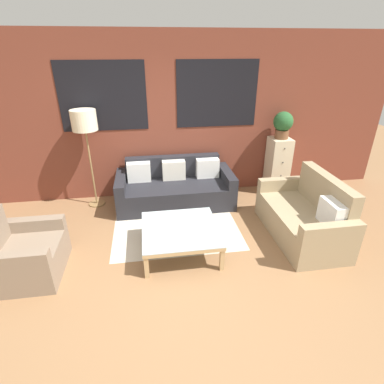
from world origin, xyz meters
name	(u,v)px	position (x,y,z in m)	size (l,w,h in m)	color
ground_plane	(181,278)	(0.00, 0.00, 0.00)	(16.00, 16.00, 0.00)	#8E6642
wall_back_brick	(162,118)	(0.00, 2.44, 1.41)	(8.40, 0.09, 2.80)	brown
rug	(176,226)	(0.07, 1.17, 0.00)	(1.90, 1.56, 0.00)	beige
couch_dark	(175,188)	(0.14, 1.95, 0.29)	(1.99, 0.88, 0.78)	#232328
settee_vintage	(305,217)	(1.90, 0.63, 0.31)	(0.80, 1.55, 0.92)	tan
armchair_corner	(23,255)	(-1.86, 0.38, 0.28)	(0.80, 0.87, 0.84)	#84705B
coffee_table	(180,231)	(0.07, 0.54, 0.32)	(1.01, 1.01, 0.36)	silver
floor_lamp	(84,124)	(-1.25, 2.12, 1.43)	(0.40, 0.40, 1.65)	olive
drawer_cabinet	(277,165)	(2.10, 2.16, 0.52)	(0.37, 0.41, 1.04)	beige
potted_plant	(283,124)	(2.10, 2.16, 1.30)	(0.34, 0.34, 0.48)	brown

